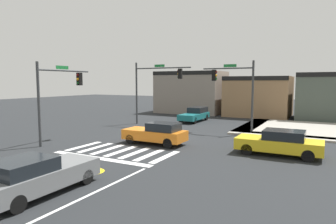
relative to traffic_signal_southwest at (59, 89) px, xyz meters
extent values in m
plane|color=#232628|center=(5.48, 4.32, -3.79)|extent=(120.00, 120.00, 0.00)
cube|color=silver|center=(2.40, -0.18, -3.79)|extent=(0.42, 3.10, 0.01)
cube|color=silver|center=(3.42, -0.18, -3.79)|extent=(0.42, 3.10, 0.01)
cube|color=silver|center=(4.45, -0.18, -3.79)|extent=(0.42, 3.10, 0.01)
cube|color=silver|center=(5.48, -0.18, -3.79)|extent=(0.42, 3.10, 0.01)
cube|color=silver|center=(6.51, -0.18, -3.79)|extent=(0.42, 3.10, 0.01)
cube|color=silver|center=(7.54, -0.18, -3.79)|extent=(0.42, 3.10, 0.01)
cube|color=silver|center=(8.56, -0.18, -3.79)|extent=(0.42, 3.10, 0.01)
cube|color=white|center=(5.48, -2.18, -3.79)|extent=(6.80, 0.50, 0.01)
cube|color=white|center=(5.48, -5.18, -3.79)|extent=(0.16, 2.00, 0.01)
cylinder|color=yellow|center=(6.80, -4.23, -3.79)|extent=(1.18, 1.18, 0.01)
cylinder|color=white|center=(6.54, -4.23, -3.78)|extent=(0.19, 0.19, 0.00)
cylinder|color=white|center=(7.07, -4.23, -3.78)|extent=(0.19, 0.19, 0.00)
cube|color=white|center=(6.80, -4.23, -3.78)|extent=(0.53, 0.05, 0.00)
cube|color=#9E998E|center=(14.48, 9.52, -3.72)|extent=(10.00, 1.60, 0.15)
cube|color=#9E998E|center=(10.28, 14.32, -3.72)|extent=(1.60, 10.00, 0.15)
cube|color=#9E998E|center=(14.48, 14.32, -3.72)|extent=(10.00, 10.00, 0.15)
cube|color=gray|center=(-0.09, 23.27, -0.95)|extent=(8.85, 5.89, 5.69)
cube|color=black|center=(-0.09, 20.52, 1.65)|extent=(8.85, 0.50, 0.50)
cube|color=#93704C|center=(8.97, 23.59, -1.32)|extent=(7.53, 6.54, 4.94)
cube|color=black|center=(8.97, 20.52, 0.90)|extent=(7.53, 0.50, 0.50)
cylinder|color=#383A3D|center=(0.00, -1.66, -1.01)|extent=(0.18, 0.18, 5.56)
cylinder|color=#383A3D|center=(0.00, 0.63, 1.25)|extent=(0.12, 4.58, 0.12)
cube|color=black|center=(0.00, 2.01, 0.68)|extent=(0.32, 0.32, 0.95)
sphere|color=#470A0A|center=(0.00, 1.84, 0.97)|extent=(0.22, 0.22, 0.22)
sphere|color=orange|center=(0.00, 1.84, 0.68)|extent=(0.22, 0.22, 0.22)
sphere|color=#0C3814|center=(0.00, 1.84, 0.38)|extent=(0.22, 0.22, 0.22)
cube|color=#197233|center=(0.00, 0.40, 1.47)|extent=(0.03, 1.10, 0.24)
cylinder|color=#383A3D|center=(11.15, 10.02, -0.79)|extent=(0.18, 0.18, 6.00)
cylinder|color=#383A3D|center=(9.00, 10.02, 1.61)|extent=(4.30, 0.12, 0.12)
cube|color=black|center=(7.82, 10.02, 1.03)|extent=(0.32, 0.32, 0.95)
sphere|color=#470A0A|center=(7.99, 10.02, 1.33)|extent=(0.22, 0.22, 0.22)
sphere|color=orange|center=(7.99, 10.02, 1.03)|extent=(0.22, 0.22, 0.22)
sphere|color=#0C3814|center=(7.99, 10.02, 0.74)|extent=(0.22, 0.22, 0.22)
cube|color=#197233|center=(9.21, 10.02, 1.83)|extent=(1.10, 0.03, 0.24)
cylinder|color=#383A3D|center=(-0.53, 10.41, -0.70)|extent=(0.18, 0.18, 6.19)
cylinder|color=#383A3D|center=(2.46, 10.41, 1.80)|extent=(5.98, 0.12, 0.12)
cube|color=black|center=(4.37, 10.41, 1.23)|extent=(0.32, 0.32, 0.95)
sphere|color=#470A0A|center=(4.20, 10.41, 1.52)|extent=(0.22, 0.22, 0.22)
sphere|color=orange|center=(4.20, 10.41, 1.23)|extent=(0.22, 0.22, 0.22)
sphere|color=#0C3814|center=(4.20, 10.41, 0.93)|extent=(0.22, 0.22, 0.22)
cube|color=#197233|center=(2.16, 10.41, 2.02)|extent=(1.10, 0.03, 0.24)
cube|color=slate|center=(6.98, -7.27, -3.16)|extent=(1.91, 4.64, 0.70)
cube|color=black|center=(6.98, -7.99, -2.56)|extent=(1.68, 2.07, 0.51)
cylinder|color=black|center=(6.14, -5.69, -3.48)|extent=(0.22, 0.62, 0.62)
cylinder|color=black|center=(7.83, -5.69, -3.48)|extent=(0.22, 0.62, 0.62)
cylinder|color=black|center=(7.83, -8.85, -3.48)|extent=(0.22, 0.62, 0.62)
cube|color=orange|center=(6.19, 2.63, -3.15)|extent=(4.32, 1.77, 0.68)
cube|color=black|center=(6.91, 2.63, -2.54)|extent=(2.01, 1.56, 0.54)
cylinder|color=black|center=(4.72, 1.85, -3.46)|extent=(0.66, 0.22, 0.66)
cylinder|color=black|center=(4.72, 3.40, -3.46)|extent=(0.66, 0.22, 0.66)
cylinder|color=black|center=(7.66, 1.85, -3.46)|extent=(0.66, 0.22, 0.66)
cylinder|color=black|center=(7.66, 3.40, -3.46)|extent=(0.66, 0.22, 0.66)
cube|color=gold|center=(14.17, 3.30, -3.16)|extent=(4.75, 1.91, 0.66)
cube|color=black|center=(14.45, 3.30, -2.57)|extent=(2.22, 1.68, 0.53)
cylinder|color=black|center=(12.55, 2.45, -3.46)|extent=(0.66, 0.22, 0.66)
cylinder|color=black|center=(12.55, 4.14, -3.46)|extent=(0.66, 0.22, 0.66)
cylinder|color=black|center=(15.78, 2.45, -3.46)|extent=(0.66, 0.22, 0.66)
cylinder|color=black|center=(15.78, 4.14, -3.46)|extent=(0.66, 0.22, 0.66)
cube|color=#196B70|center=(3.98, 14.69, -3.19)|extent=(1.77, 4.79, 0.59)
cube|color=black|center=(3.98, 15.73, -2.60)|extent=(1.56, 2.42, 0.59)
cylinder|color=black|center=(4.76, 13.07, -3.45)|extent=(0.22, 0.67, 0.67)
cylinder|color=black|center=(3.20, 13.07, -3.45)|extent=(0.22, 0.67, 0.67)
cylinder|color=black|center=(4.76, 16.32, -3.45)|extent=(0.22, 0.67, 0.67)
cylinder|color=black|center=(3.20, 16.32, -3.45)|extent=(0.22, 0.67, 0.67)
camera|label=1|loc=(16.50, -14.70, 0.45)|focal=31.80mm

